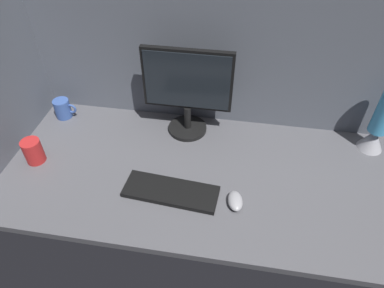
% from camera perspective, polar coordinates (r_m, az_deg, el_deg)
% --- Properties ---
extents(ground_plane, '(1.80, 0.80, 0.03)m').
position_cam_1_polar(ground_plane, '(1.46, 2.71, -4.71)').
color(ground_plane, '#515156').
extents(cubicle_wall_back, '(1.80, 0.05, 0.66)m').
position_cam_1_polar(cubicle_wall_back, '(1.55, 4.98, 14.44)').
color(cubicle_wall_back, '#565B66').
rests_on(cubicle_wall_back, ground_plane).
extents(monitor, '(0.39, 0.18, 0.41)m').
position_cam_1_polar(monitor, '(1.51, -0.77, 9.10)').
color(monitor, black).
rests_on(monitor, ground_plane).
extents(keyboard, '(0.38, 0.16, 0.02)m').
position_cam_1_polar(keyboard, '(1.36, -3.51, -7.86)').
color(keyboard, black).
rests_on(keyboard, ground_plane).
extents(mouse, '(0.07, 0.10, 0.03)m').
position_cam_1_polar(mouse, '(1.33, 7.16, -9.32)').
color(mouse, '#99999E').
rests_on(mouse, ground_plane).
extents(mug_ceramic_blue, '(0.11, 0.08, 0.09)m').
position_cam_1_polar(mug_ceramic_blue, '(1.81, -20.57, 5.51)').
color(mug_ceramic_blue, '#38569E').
rests_on(mug_ceramic_blue, ground_plane).
extents(mug_red_plastic, '(0.08, 0.08, 0.11)m').
position_cam_1_polar(mug_red_plastic, '(1.60, -24.80, -1.08)').
color(mug_red_plastic, red).
rests_on(mug_red_plastic, ground_plane).
extents(lava_lamp, '(0.11, 0.11, 0.36)m').
position_cam_1_polar(lava_lamp, '(1.65, 28.82, 3.29)').
color(lava_lamp, '#A5A5AD').
rests_on(lava_lamp, ground_plane).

